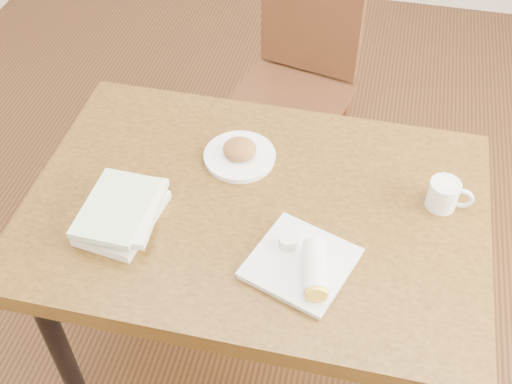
% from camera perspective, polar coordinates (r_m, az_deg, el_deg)
% --- Properties ---
extents(ground, '(4.00, 5.00, 0.01)m').
position_cam_1_polar(ground, '(2.35, 0.00, -13.63)').
color(ground, '#472814').
rests_on(ground, ground).
extents(table, '(1.24, 0.85, 0.75)m').
position_cam_1_polar(table, '(1.80, 0.00, -2.87)').
color(table, brown).
rests_on(table, ground).
extents(chair_far, '(0.50, 0.50, 0.95)m').
position_cam_1_polar(chair_far, '(2.53, 3.77, 10.49)').
color(chair_far, '#492614').
rests_on(chair_far, ground).
extents(plate_scone, '(0.21, 0.21, 0.07)m').
position_cam_1_polar(plate_scone, '(1.85, -1.46, 3.42)').
color(plate_scone, white).
rests_on(plate_scone, table).
extents(coffee_mug, '(0.12, 0.08, 0.08)m').
position_cam_1_polar(coffee_mug, '(1.78, 16.42, -0.18)').
color(coffee_mug, white).
rests_on(coffee_mug, table).
extents(plate_burrito, '(0.30, 0.30, 0.08)m').
position_cam_1_polar(plate_burrito, '(1.58, 4.37, -6.45)').
color(plate_burrito, white).
rests_on(plate_burrito, table).
extents(book_stack, '(0.20, 0.26, 0.06)m').
position_cam_1_polar(book_stack, '(1.71, -11.79, -1.76)').
color(book_stack, white).
rests_on(book_stack, table).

